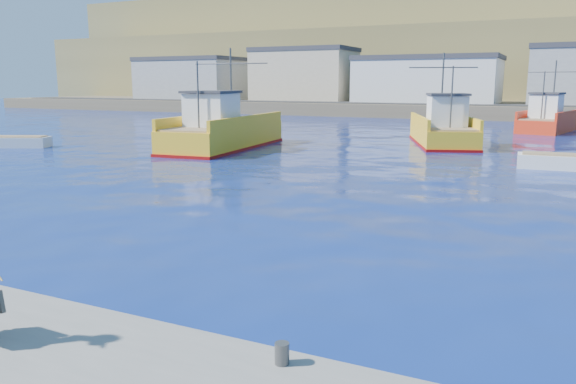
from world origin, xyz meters
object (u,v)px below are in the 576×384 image
object	(u,v)px
boat_orange	(548,120)
skiff_mid	(564,163)
trawler_yellow_a	(222,132)
trawler_yellow_b	(443,131)
skiff_left	(17,143)
skiff_extra	(216,144)

from	to	relation	value
boat_orange	skiff_mid	bearing A→B (deg)	-86.98
trawler_yellow_a	trawler_yellow_b	world-z (taller)	trawler_yellow_a
trawler_yellow_a	skiff_left	bearing A→B (deg)	-157.12
skiff_left	skiff_extra	xyz separation A→B (m)	(12.39, 5.07, 0.00)
trawler_yellow_b	skiff_extra	xyz separation A→B (m)	(-12.86, -8.81, -0.68)
trawler_yellow_a	skiff_left	world-z (taller)	trawler_yellow_a
boat_orange	skiff_mid	size ratio (longest dim) A/B	2.12
trawler_yellow_b	skiff_mid	bearing A→B (deg)	-49.60
boat_orange	skiff_left	bearing A→B (deg)	-137.90
trawler_yellow_a	skiff_mid	bearing A→B (deg)	-1.02
boat_orange	skiff_mid	world-z (taller)	boat_orange
boat_orange	skiff_left	size ratio (longest dim) A/B	2.10
skiff_mid	skiff_extra	xyz separation A→B (m)	(-20.41, 0.06, -0.01)
skiff_left	skiff_extra	world-z (taller)	same
boat_orange	skiff_extra	distance (m)	30.30
trawler_yellow_b	trawler_yellow_a	bearing A→B (deg)	-145.80
skiff_extra	trawler_yellow_a	bearing A→B (deg)	42.52
skiff_left	boat_orange	bearing A→B (deg)	42.10
trawler_yellow_a	boat_orange	xyz separation A→B (m)	(18.85, 23.16, 0.00)
trawler_yellow_b	skiff_mid	distance (m)	11.67
skiff_extra	skiff_left	bearing A→B (deg)	-157.75
trawler_yellow_a	boat_orange	world-z (taller)	trawler_yellow_a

